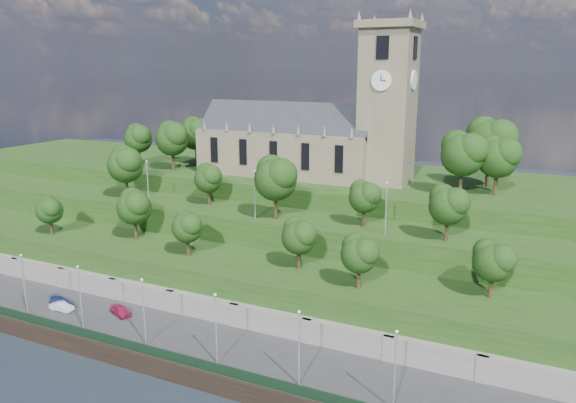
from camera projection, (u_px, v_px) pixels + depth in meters
The scene contains 17 objects.
ground at pixel (147, 373), 64.15m from camera, with size 320.00×320.00×0.00m, color black.
promenade at pixel (178, 343), 69.17m from camera, with size 160.00×12.00×2.00m, color #2D2D30.
quay_wall at pixel (146, 365), 63.85m from camera, with size 160.00×0.50×2.20m, color black.
fence at pixel (149, 350), 64.07m from camera, with size 160.00×0.10×1.20m, color black.
retaining_wall at pixel (205, 313), 74.05m from camera, with size 160.00×2.10×5.00m.
embankment_lower at pixel (228, 286), 78.98m from camera, with size 160.00×12.00×8.00m, color #1D3B13.
embankment_upper at pixel (265, 250), 88.15m from camera, with size 160.00×10.00×12.00m, color #1D3B13.
hilltop at pixel (317, 211), 106.19m from camera, with size 160.00×32.00×15.00m, color #1D3B13.
church at pixel (313, 134), 98.81m from camera, with size 38.60×12.35×27.60m.
trees_lower at pixel (236, 227), 76.69m from camera, with size 70.90×8.92×7.97m.
trees_upper at pixel (250, 177), 85.18m from camera, with size 60.22×8.49×9.50m.
trees_hilltop at pixel (340, 141), 96.00m from camera, with size 73.42×16.91×11.33m.
lamp_posts_promenade at pixel (144, 307), 65.59m from camera, with size 60.36×0.36×8.34m.
lamp_posts_upper at pixel (255, 190), 83.10m from camera, with size 40.36×0.36×7.37m.
car_left at pixel (120, 310), 74.42m from camera, with size 1.54×3.82×1.30m, color maroon.
car_middle at pixel (62, 307), 75.77m from camera, with size 1.23×3.52×1.16m, color #B0AFB4.
car_right at pixel (61, 302), 77.04m from camera, with size 1.73×4.26×1.24m, color navy.
Camera 1 is at (39.58, -45.02, 34.22)m, focal length 35.00 mm.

